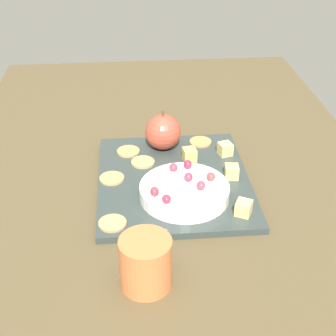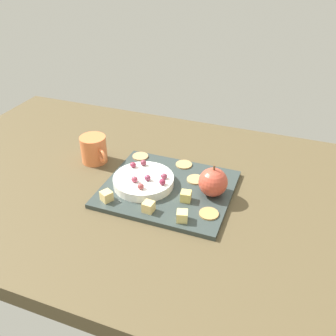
# 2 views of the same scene
# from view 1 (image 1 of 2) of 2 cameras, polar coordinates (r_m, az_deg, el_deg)

# --- Properties ---
(table) EXTENTS (1.40, 0.82, 0.04)m
(table) POSITION_cam_1_polar(r_m,az_deg,el_deg) (0.90, 0.21, -4.19)
(table) COLOR brown
(table) RESTS_ON ground
(platter) EXTENTS (0.32, 0.28, 0.01)m
(platter) POSITION_cam_1_polar(r_m,az_deg,el_deg) (0.92, 0.65, -1.45)
(platter) COLOR #323C3A
(platter) RESTS_ON table
(serving_dish) EXTENTS (0.16, 0.16, 0.02)m
(serving_dish) POSITION_cam_1_polar(r_m,az_deg,el_deg) (0.86, 1.91, -2.73)
(serving_dish) COLOR white
(serving_dish) RESTS_ON platter
(apple_whole) EXTENTS (0.07, 0.07, 0.07)m
(apple_whole) POSITION_cam_1_polar(r_m,az_deg,el_deg) (0.99, -0.43, 4.21)
(apple_whole) COLOR #BC4634
(apple_whole) RESTS_ON platter
(apple_stem) EXTENTS (0.01, 0.01, 0.01)m
(apple_stem) POSITION_cam_1_polar(r_m,az_deg,el_deg) (0.97, -0.44, 6.41)
(apple_stem) COLOR brown
(apple_stem) RESTS_ON apple_whole
(cheese_cube_0) EXTENTS (0.03, 0.03, 0.02)m
(cheese_cube_0) POSITION_cam_1_polar(r_m,az_deg,el_deg) (0.96, 2.51, 1.57)
(cheese_cube_0) COLOR #E1CA66
(cheese_cube_0) RESTS_ON platter
(cheese_cube_1) EXTENTS (0.03, 0.03, 0.02)m
(cheese_cube_1) POSITION_cam_1_polar(r_m,az_deg,el_deg) (0.99, 6.64, 2.21)
(cheese_cube_1) COLOR #E1D07A
(cheese_cube_1) RESTS_ON platter
(cheese_cube_2) EXTENTS (0.03, 0.03, 0.02)m
(cheese_cube_2) POSITION_cam_1_polar(r_m,az_deg,el_deg) (0.91, 7.39, -0.43)
(cheese_cube_2) COLOR #E5C478
(cheese_cube_2) RESTS_ON platter
(cheese_cube_3) EXTENTS (0.03, 0.03, 0.02)m
(cheese_cube_3) POSITION_cam_1_polar(r_m,az_deg,el_deg) (0.82, 8.76, -4.61)
(cheese_cube_3) COLOR #E9C979
(cheese_cube_3) RESTS_ON platter
(cracker_0) EXTENTS (0.05, 0.05, 0.00)m
(cracker_0) POSITION_cam_1_polar(r_m,az_deg,el_deg) (0.80, -6.46, -6.37)
(cracker_0) COLOR tan
(cracker_0) RESTS_ON platter
(cracker_1) EXTENTS (0.05, 0.05, 0.00)m
(cracker_1) POSITION_cam_1_polar(r_m,az_deg,el_deg) (0.96, -2.93, 0.68)
(cracker_1) COLOR tan
(cracker_1) RESTS_ON platter
(cracker_2) EXTENTS (0.05, 0.05, 0.00)m
(cracker_2) POSITION_cam_1_polar(r_m,az_deg,el_deg) (0.91, -6.53, -1.19)
(cracker_2) COLOR tan
(cracker_2) RESTS_ON platter
(cracker_3) EXTENTS (0.05, 0.05, 0.00)m
(cracker_3) POSITION_cam_1_polar(r_m,az_deg,el_deg) (1.03, 3.78, 3.04)
(cracker_3) COLOR #B1884D
(cracker_3) RESTS_ON platter
(cracker_4) EXTENTS (0.05, 0.05, 0.00)m
(cracker_4) POSITION_cam_1_polar(r_m,az_deg,el_deg) (0.99, -4.62, 1.94)
(cracker_4) COLOR tan
(cracker_4) RESTS_ON platter
(grape_0) EXTENTS (0.02, 0.02, 0.02)m
(grape_0) POSITION_cam_1_polar(r_m,az_deg,el_deg) (0.84, 3.85, -2.03)
(grape_0) COLOR #9B3A4D
(grape_0) RESTS_ON serving_dish
(grape_1) EXTENTS (0.02, 0.02, 0.02)m
(grape_1) POSITION_cam_1_polar(r_m,az_deg,el_deg) (0.86, 2.38, -1.05)
(grape_1) COLOR #883551
(grape_1) RESTS_ON serving_dish
(grape_2) EXTENTS (0.02, 0.02, 0.01)m
(grape_2) POSITION_cam_1_polar(r_m,az_deg,el_deg) (0.86, 5.00, -1.00)
(grape_2) COLOR #983E3F
(grape_2) RESTS_ON serving_dish
(grape_3) EXTENTS (0.02, 0.02, 0.02)m
(grape_3) POSITION_cam_1_polar(r_m,az_deg,el_deg) (0.82, -1.57, -2.73)
(grape_3) COLOR brown
(grape_3) RESTS_ON serving_dish
(grape_4) EXTENTS (0.02, 0.02, 0.02)m
(grape_4) POSITION_cam_1_polar(r_m,az_deg,el_deg) (0.89, 2.31, 0.42)
(grape_4) COLOR maroon
(grape_4) RESTS_ON serving_dish
(grape_5) EXTENTS (0.02, 0.02, 0.01)m
(grape_5) POSITION_cam_1_polar(r_m,az_deg,el_deg) (0.81, -0.17, -3.61)
(grape_5) COLOR #922C44
(grape_5) RESTS_ON serving_dish
(grape_6) EXTENTS (0.02, 0.02, 0.01)m
(grape_6) POSITION_cam_1_polar(r_m,az_deg,el_deg) (0.89, 0.63, 0.09)
(grape_6) COLOR #87374C
(grape_6) RESTS_ON serving_dish
(cup) EXTENTS (0.10, 0.08, 0.08)m
(cup) POSITION_cam_1_polar(r_m,az_deg,el_deg) (0.70, -2.54, -10.86)
(cup) COLOR orange
(cup) RESTS_ON table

